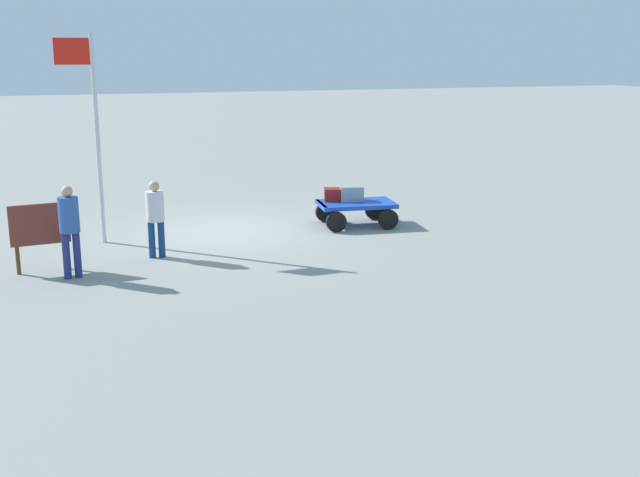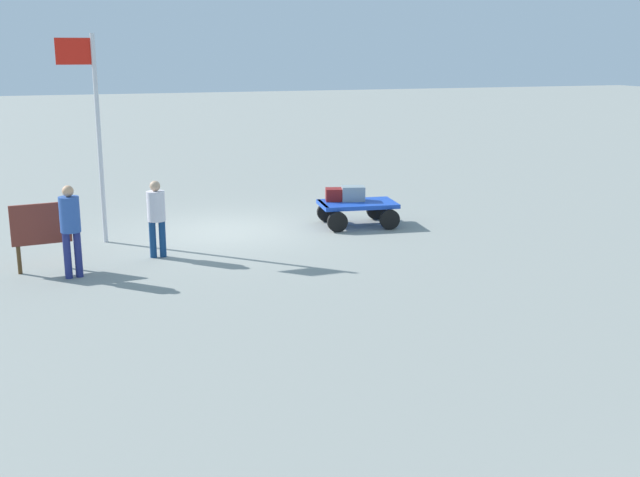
{
  "view_description": "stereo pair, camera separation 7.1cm",
  "coord_description": "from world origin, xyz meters",
  "views": [
    {
      "loc": [
        3.7,
        17.95,
        4.28
      ],
      "look_at": [
        -0.36,
        6.0,
        1.19
      ],
      "focal_mm": 43.71,
      "sensor_mm": 36.0,
      "label": 1
    },
    {
      "loc": [
        3.63,
        17.97,
        4.28
      ],
      "look_at": [
        -0.36,
        6.0,
        1.19
      ],
      "focal_mm": 43.71,
      "sensor_mm": 36.0,
      "label": 2
    }
  ],
  "objects": [
    {
      "name": "ground_plane",
      "position": [
        0.0,
        0.0,
        0.0
      ],
      "size": [
        120.0,
        120.0,
        0.0
      ],
      "primitive_type": "plane",
      "color": "gray"
    },
    {
      "name": "luggage_cart",
      "position": [
        -3.19,
        0.4,
        0.44
      ],
      "size": [
        1.97,
        1.48,
        0.59
      ],
      "color": "#1A43BA",
      "rests_on": "ground"
    },
    {
      "name": "suitcase_grey",
      "position": [
        -3.16,
        0.22,
        0.77
      ],
      "size": [
        0.64,
        0.52,
        0.36
      ],
      "color": "gray",
      "rests_on": "luggage_cart"
    },
    {
      "name": "suitcase_navy",
      "position": [
        -2.74,
        0.07,
        0.75
      ],
      "size": [
        0.55,
        0.5,
        0.31
      ],
      "color": "maroon",
      "rests_on": "luggage_cart"
    },
    {
      "name": "worker_lead",
      "position": [
        1.85,
        1.89,
        0.96
      ],
      "size": [
        0.4,
        0.4,
        1.63
      ],
      "color": "navy",
      "rests_on": "ground"
    },
    {
      "name": "worker_trailing",
      "position": [
        3.57,
        2.9,
        1.07
      ],
      "size": [
        0.44,
        0.44,
        1.79
      ],
      "color": "navy",
      "rests_on": "ground"
    },
    {
      "name": "flagpole",
      "position": [
        2.9,
        0.17,
        2.7
      ],
      "size": [
        0.83,
        0.1,
        4.59
      ],
      "color": "silver",
      "rests_on": "ground"
    },
    {
      "name": "signboard",
      "position": [
        4.12,
        2.24,
        0.87
      ],
      "size": [
        1.13,
        0.2,
        1.35
      ],
      "color": "#4C3319",
      "rests_on": "ground"
    }
  ]
}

